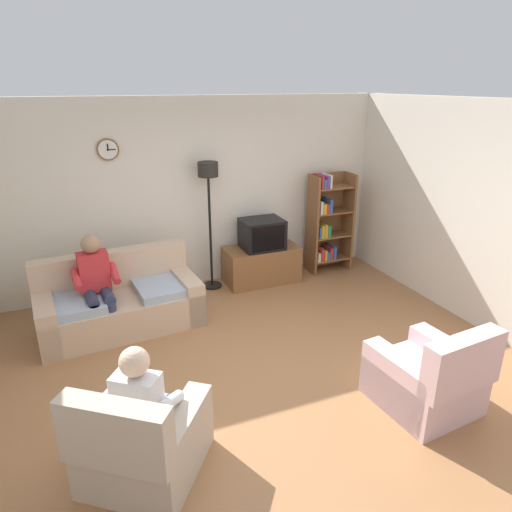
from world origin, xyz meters
The scene contains 12 objects.
ground_plane centered at (0.00, 0.00, 0.00)m, with size 12.00×12.00×0.00m, color #9E6B42.
back_wall_assembly centered at (0.00, 2.66, 1.35)m, with size 6.20×0.17×2.70m.
right_wall centered at (2.86, 0.00, 1.35)m, with size 0.12×5.80×2.70m, color silver.
couch centered at (-1.29, 1.62, 0.31)m, with size 1.97×1.05×0.90m.
tv_stand centered at (0.86, 2.25, 0.27)m, with size 1.10×0.56×0.55m.
tv centered at (0.86, 2.23, 0.77)m, with size 0.60×0.49×0.44m.
bookshelf centered at (2.01, 2.32, 0.78)m, with size 0.68×0.36×1.57m.
floor_lamp centered at (0.10, 2.35, 1.45)m, with size 0.28×0.28×1.85m.
armchair_near_window centered at (-1.41, -0.81, 0.29)m, with size 1.17×1.18×0.90m.
armchair_near_bookshelf centered at (1.17, -0.99, 0.29)m, with size 0.88×0.95×0.90m.
person_on_couch centered at (-1.53, 1.51, 0.70)m, with size 0.54×0.56×1.24m.
person_in_left_armchair centered at (-1.35, -0.74, 0.60)m, with size 0.62×0.64×1.12m.
Camera 1 is at (-1.65, -3.70, 2.86)m, focal length 32.24 mm.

